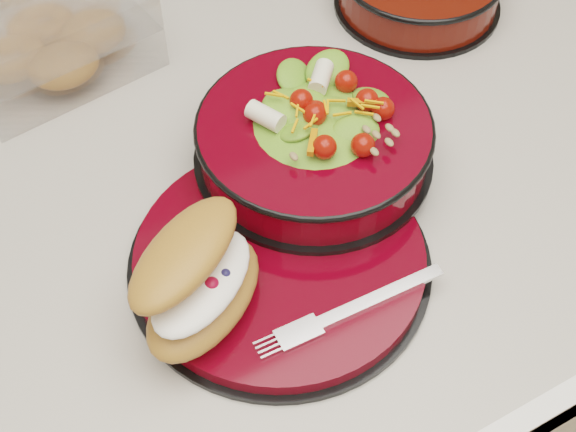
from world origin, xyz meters
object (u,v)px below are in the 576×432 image
island_counter (369,311)px  pastry_box (49,35)px  croissant (199,279)px  salad_bowl (314,133)px  fork (355,307)px  dinner_plate (281,259)px

island_counter → pastry_box: bearing=142.4°
croissant → salad_bowl: bearing=-1.8°
salad_bowl → croissant: 0.20m
salad_bowl → croissant: (-0.17, -0.10, 0.00)m
island_counter → fork: size_ratio=7.60×
island_counter → croissant: 0.61m
croissant → fork: croissant is taller
salad_bowl → croissant: bearing=-149.4°
salad_bowl → fork: size_ratio=1.47×
dinner_plate → salad_bowl: bearing=45.6°
dinner_plate → croissant: size_ratio=1.83×
island_counter → salad_bowl: (-0.14, -0.04, 0.50)m
dinner_plate → island_counter: bearing=30.0°
salad_bowl → pastry_box: size_ratio=1.06×
pastry_box → fork: bearing=-83.2°
croissant → pastry_box: 0.38m
dinner_plate → fork: size_ratio=1.73×
salad_bowl → pastry_box: 0.33m
fork → pastry_box: (-0.12, 0.45, 0.02)m
island_counter → dinner_plate: 0.52m
salad_bowl → croissant: size_ratio=1.55×
dinner_plate → pastry_box: 0.38m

